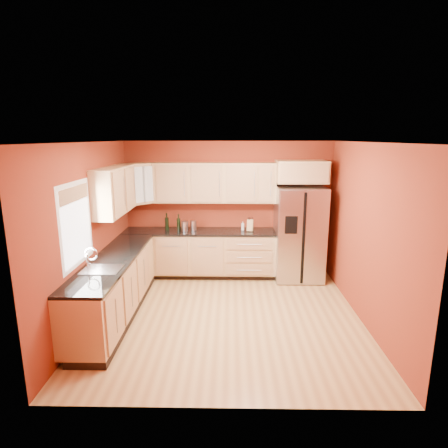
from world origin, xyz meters
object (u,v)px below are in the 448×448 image
Objects in this scene: refrigerator at (299,233)px; knife_block at (250,225)px; wine_bottle_a at (179,222)px; canister_left at (185,226)px; soap_dispenser at (243,226)px.

knife_block is at bearing 176.43° from refrigerator.
knife_block is (1.37, -0.03, -0.05)m from wine_bottle_a.
refrigerator is 9.09× the size of canister_left.
refrigerator is at bearing -2.20° from wine_bottle_a.
canister_left is 1.18× the size of soap_dispenser.
refrigerator is at bearing 8.80° from knife_block.
canister_left is 0.61× the size of wine_bottle_a.
wine_bottle_a is (-2.30, 0.09, 0.19)m from refrigerator.
refrigerator is at bearing 0.00° from canister_left.
wine_bottle_a is 1.23m from soap_dispenser.
knife_block is 0.16m from soap_dispenser.
canister_left is at bearing -35.08° from wine_bottle_a.
soap_dispenser is at bearing 166.77° from knife_block.
knife_block is (1.24, 0.06, 0.01)m from canister_left.
wine_bottle_a is at bearing -178.30° from soap_dispenser.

